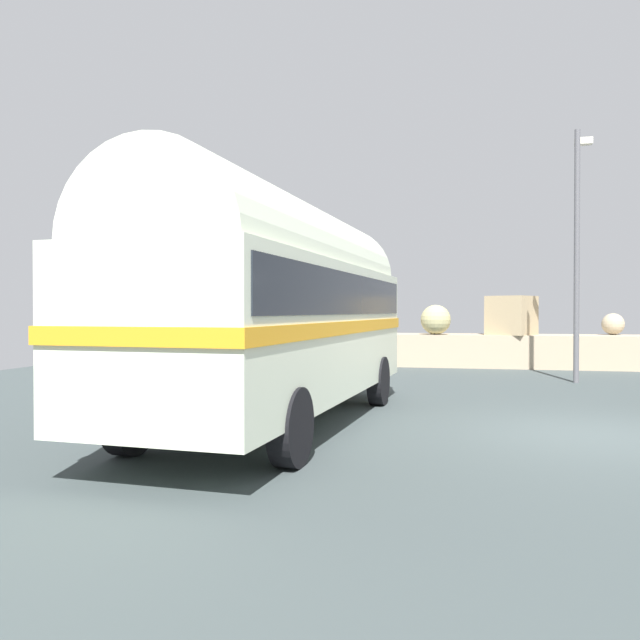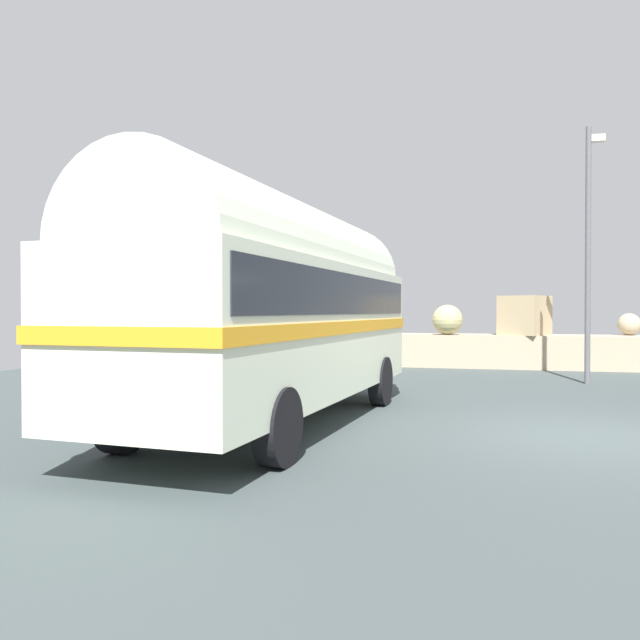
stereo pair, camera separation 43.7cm
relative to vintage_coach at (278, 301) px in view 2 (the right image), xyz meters
The scene contains 4 objects.
ground 5.19m from the vintage_coach, ahead, with size 32.00×26.00×0.02m.
breakwater 12.90m from the vintage_coach, 68.63° to the left, with size 31.36×1.96×2.45m.
vintage_coach is the anchor object (origin of this frame).
lamp_post 9.76m from the vintage_coach, 52.26° to the left, with size 0.59×1.04×6.58m.
Camera 2 is at (-1.52, -9.99, 1.88)m, focal length 35.49 mm.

